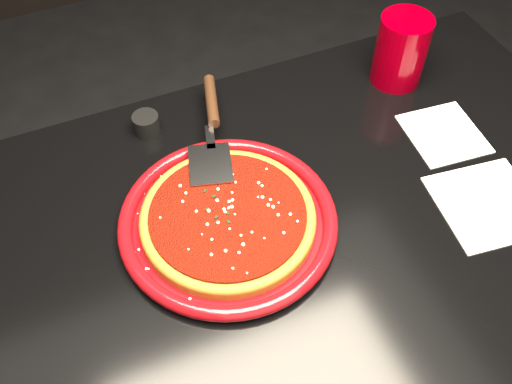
% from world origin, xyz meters
% --- Properties ---
extents(table, '(1.20, 0.80, 0.75)m').
position_xyz_m(table, '(0.00, 0.00, 0.38)').
color(table, black).
rests_on(table, floor).
extents(plate, '(0.36, 0.36, 0.03)m').
position_xyz_m(plate, '(-0.09, 0.07, 0.76)').
color(plate, maroon).
rests_on(plate, table).
extents(pizza_crust, '(0.29, 0.29, 0.01)m').
position_xyz_m(pizza_crust, '(-0.09, 0.07, 0.77)').
color(pizza_crust, brown).
rests_on(pizza_crust, plate).
extents(pizza_crust_rim, '(0.29, 0.29, 0.02)m').
position_xyz_m(pizza_crust_rim, '(-0.09, 0.07, 0.77)').
color(pizza_crust_rim, brown).
rests_on(pizza_crust_rim, plate).
extents(pizza_sauce, '(0.25, 0.25, 0.01)m').
position_xyz_m(pizza_sauce, '(-0.09, 0.07, 0.78)').
color(pizza_sauce, '#621209').
rests_on(pizza_sauce, plate).
extents(parmesan_dusting, '(0.23, 0.23, 0.01)m').
position_xyz_m(parmesan_dusting, '(-0.09, 0.07, 0.78)').
color(parmesan_dusting, '#FEF2C5').
rests_on(parmesan_dusting, plate).
extents(basil_flecks, '(0.21, 0.21, 0.00)m').
position_xyz_m(basil_flecks, '(-0.09, 0.07, 0.78)').
color(basil_flecks, black).
rests_on(basil_flecks, plate).
extents(pizza_server, '(0.16, 0.30, 0.02)m').
position_xyz_m(pizza_server, '(-0.05, 0.24, 0.79)').
color(pizza_server, '#B5B8BD').
rests_on(pizza_server, plate).
extents(cup, '(0.11, 0.11, 0.13)m').
position_xyz_m(cup, '(0.34, 0.27, 0.82)').
color(cup, '#82000C').
rests_on(cup, table).
extents(napkin_a, '(0.18, 0.18, 0.00)m').
position_xyz_m(napkin_a, '(0.31, -0.06, 0.75)').
color(napkin_a, silver).
rests_on(napkin_a, table).
extents(napkin_b, '(0.14, 0.15, 0.00)m').
position_xyz_m(napkin_b, '(0.34, 0.10, 0.75)').
color(napkin_b, silver).
rests_on(napkin_b, table).
extents(ramekin, '(0.05, 0.05, 0.04)m').
position_xyz_m(ramekin, '(-0.14, 0.32, 0.77)').
color(ramekin, black).
rests_on(ramekin, table).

